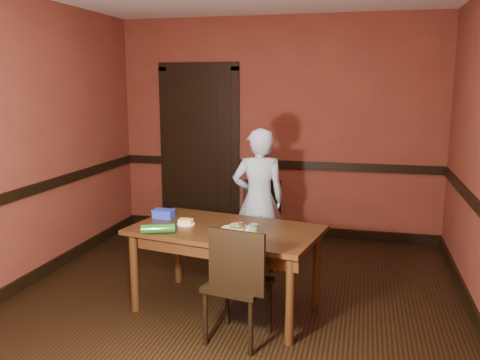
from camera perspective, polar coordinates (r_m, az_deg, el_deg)
The scene contains 19 objects.
floor at distance 4.51m, azimuth -1.10°, elevation -14.07°, with size 4.00×4.50×0.01m, color black.
wall_back at distance 6.31m, azimuth 4.17°, elevation 5.81°, with size 4.00×0.02×2.70m, color brown.
wall_front at distance 2.08m, azimuth -17.57°, elevation -4.89°, with size 4.00×0.02×2.70m, color brown.
wall_left at distance 5.03m, azimuth -23.82°, elevation 3.66°, with size 0.02×4.50×2.70m, color brown.
dado_back at distance 6.35m, azimuth 4.09°, elevation 1.76°, with size 4.00×0.03×0.10m, color black.
dado_left at distance 5.09m, azimuth -23.30°, elevation -1.37°, with size 0.03×4.50×0.10m, color black.
baseboard_back at distance 6.54m, azimuth 3.99°, elevation -5.54°, with size 4.00×0.03×0.12m, color black.
baseboard_left at distance 5.31m, azimuth -22.62°, elevation -10.27°, with size 0.03×4.50×0.12m, color black.
baseboard_right at distance 4.45m, azimuth 25.35°, elevation -14.65°, with size 0.03×4.50×0.12m, color black.
door at distance 6.55m, azimuth -4.59°, elevation 3.71°, with size 1.05×0.07×2.20m.
dining_table at distance 4.34m, azimuth -1.57°, elevation -9.93°, with size 1.53×0.86×0.72m, color #331D0C.
chair_far at distance 5.33m, azimuth 1.80°, elevation -5.01°, with size 0.41×0.41×0.88m, color black, non-canonical shape.
chair_near at distance 3.82m, azimuth -0.21°, elevation -11.40°, with size 0.42×0.42×0.90m, color black, non-canonical shape.
person at distance 5.15m, azimuth 2.11°, elevation -2.27°, with size 0.53×0.35×1.46m, color silver.
sandwich_plate at distance 4.13m, azimuth -0.34°, elevation -5.48°, with size 0.27×0.27×0.07m.
sauce_jar at distance 4.02m, azimuth 1.53°, elevation -5.57°, with size 0.07×0.07×0.09m.
cheese_saucer at distance 4.34m, azimuth -6.10°, elevation -4.75°, with size 0.15×0.15×0.05m.
food_tub at distance 4.56m, azimuth -8.58°, elevation -3.77°, with size 0.18×0.13×0.08m.
wrapped_veg at distance 4.12m, azimuth -9.20°, elevation -5.41°, with size 0.08×0.08×0.27m, color #144B13.
Camera 1 is at (1.06, -3.95, 1.89)m, focal length 38.00 mm.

